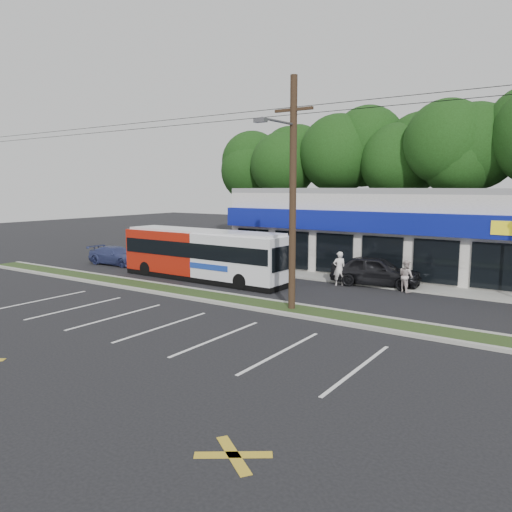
{
  "coord_description": "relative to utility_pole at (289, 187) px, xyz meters",
  "views": [
    {
      "loc": [
        13.71,
        -17.6,
        5.43
      ],
      "look_at": [
        -1.61,
        5.0,
        1.61
      ],
      "focal_mm": 35.0,
      "sensor_mm": 36.0,
      "label": 1
    }
  ],
  "objects": [
    {
      "name": "utility_pole",
      "position": [
        0.0,
        0.0,
        0.0
      ],
      "size": [
        50.0,
        2.77,
        10.0
      ],
      "color": "black",
      "rests_on": "ground"
    },
    {
      "name": "metrobus",
      "position": [
        -7.8,
        3.57,
        -3.86
      ],
      "size": [
        10.94,
        2.54,
        2.93
      ],
      "rotation": [
        0.0,
        0.0,
        -0.02
      ],
      "color": "#A61B0C",
      "rests_on": "ground"
    },
    {
      "name": "sidewalk",
      "position": [
        2.17,
        8.07,
        -5.36
      ],
      "size": [
        32.0,
        2.2,
        0.1
      ],
      "primitive_type": "cube",
      "color": "#9E9E93",
      "rests_on": "ground"
    },
    {
      "name": "car_blue",
      "position": [
        -16.56,
        4.54,
        -4.78
      ],
      "size": [
        4.45,
        1.98,
        1.27
      ],
      "primitive_type": "imported",
      "rotation": [
        0.0,
        0.0,
        1.62
      ],
      "color": "navy",
      "rests_on": "ground"
    },
    {
      "name": "tree_line",
      "position": [
        1.17,
        25.07,
        3.0
      ],
      "size": [
        46.76,
        6.76,
        11.83
      ],
      "color": "black",
      "rests_on": "ground"
    },
    {
      "name": "car_silver",
      "position": [
        -11.83,
        4.85,
        -4.73
      ],
      "size": [
        4.23,
        1.67,
        1.37
      ],
      "primitive_type": "imported",
      "rotation": [
        0.0,
        0.0,
        1.63
      ],
      "color": "#95989C",
      "rests_on": "ground"
    },
    {
      "name": "curb_south",
      "position": [
        -2.83,
        -0.78,
        -5.34
      ],
      "size": [
        40.0,
        0.25,
        0.14
      ],
      "primitive_type": "cube",
      "color": "#9E9E93",
      "rests_on": "ground"
    },
    {
      "name": "pedestrian_b",
      "position": [
        3.08,
        6.8,
        -4.57
      ],
      "size": [
        1.03,
        0.99,
        1.68
      ],
      "primitive_type": "imported",
      "rotation": [
        0.0,
        0.0,
        2.54
      ],
      "color": "beige",
      "rests_on": "ground"
    },
    {
      "name": "pedestrian_a",
      "position": [
        -0.52,
        6.46,
        -4.47
      ],
      "size": [
        0.82,
        0.79,
        1.89
      ],
      "primitive_type": "imported",
      "rotation": [
        0.0,
        0.0,
        3.83
      ],
      "color": "silver",
      "rests_on": "ground"
    },
    {
      "name": "curb_north",
      "position": [
        -2.83,
        0.92,
        -5.34
      ],
      "size": [
        40.0,
        0.25,
        0.14
      ],
      "primitive_type": "cube",
      "color": "#9E9E93",
      "rests_on": "ground"
    },
    {
      "name": "ground",
      "position": [
        -2.83,
        -0.93,
        -5.41
      ],
      "size": [
        120.0,
        120.0,
        0.0
      ],
      "primitive_type": "plane",
      "color": "black",
      "rests_on": "ground"
    },
    {
      "name": "car_dark",
      "position": [
        1.17,
        7.56,
        -4.59
      ],
      "size": [
        5.08,
        2.62,
        1.65
      ],
      "primitive_type": "imported",
      "rotation": [
        0.0,
        0.0,
        1.71
      ],
      "color": "black",
      "rests_on": "ground"
    },
    {
      "name": "strip_mall",
      "position": [
        2.67,
        14.99,
        -2.76
      ],
      "size": [
        25.0,
        12.55,
        5.3
      ],
      "color": "#B9B6AC",
      "rests_on": "ground"
    },
    {
      "name": "grass_strip",
      "position": [
        -2.83,
        0.07,
        -5.35
      ],
      "size": [
        40.0,
        1.6,
        0.12
      ],
      "primitive_type": "cube",
      "color": "#213515",
      "rests_on": "ground"
    }
  ]
}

